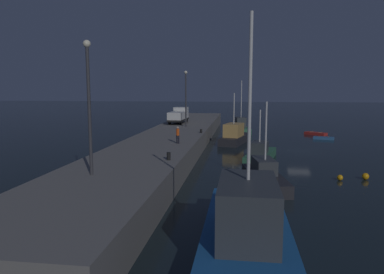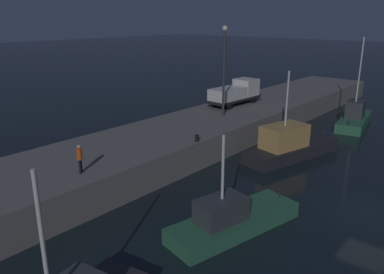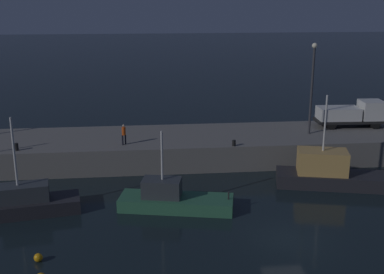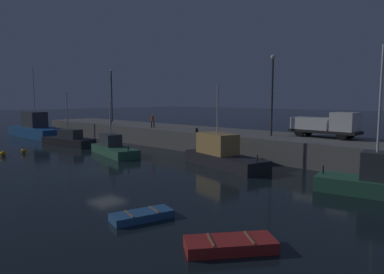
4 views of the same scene
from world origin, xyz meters
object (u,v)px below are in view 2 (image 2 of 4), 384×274
Objects in this scene: utility_truck at (236,92)px; fishing_boat_white at (289,145)px; dockworker at (80,157)px; bollard_central at (197,138)px; fishing_boat_orange at (231,219)px; fishing_trawler_red at (354,118)px; lamp_post_east at (224,64)px.

fishing_boat_white is at bearing -121.19° from utility_truck.
dockworker is 8.59m from bollard_central.
fishing_boat_white reaches higher than bollard_central.
fishing_trawler_red is at bearing 5.03° from fishing_boat_orange.
lamp_post_east is 8.63m from bollard_central.
fishing_boat_white is 11.88m from fishing_boat_orange.
fishing_boat_white is at bearing -31.14° from bollard_central.
lamp_post_east is at bearing 37.96° from fishing_boat_orange.
bollard_central is at bearing -8.58° from dockworker.
bollard_central is at bearing -157.85° from utility_truck.
bollard_central is at bearing 166.50° from fishing_trawler_red.
fishing_boat_orange is 8.85m from dockworker.
utility_truck is at bearing 22.15° from bollard_central.
lamp_post_east is (-11.81, 7.39, 5.69)m from fishing_trawler_red.
bollard_central is (-6.34, 3.83, 1.30)m from fishing_boat_white.
fishing_boat_white is at bearing -95.34° from lamp_post_east.
fishing_boat_orange is at bearing -128.18° from bollard_central.
utility_truck is (16.69, 11.30, 2.58)m from fishing_boat_orange.
lamp_post_east is 4.69× the size of dockworker.
lamp_post_east is 5.86m from utility_truck.
dockworker is (-14.80, 5.11, 1.99)m from fishing_boat_white.
utility_truck is 20.24m from dockworker.
utility_truck is (5.15, 8.50, 2.25)m from fishing_boat_white.
fishing_trawler_red is 1.13× the size of fishing_boat_orange.
fishing_boat_orange is at bearing -174.97° from fishing_trawler_red.
lamp_post_east is at bearing 5.92° from dockworker.
utility_truck reaches higher than bollard_central.
lamp_post_east is 1.22× the size of utility_truck.
fishing_boat_white is 1.14× the size of lamp_post_east.
bollard_central is (8.46, -1.28, -0.69)m from dockworker.
fishing_boat_white is 15.78m from dockworker.
lamp_post_east is at bearing 147.99° from fishing_trawler_red.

